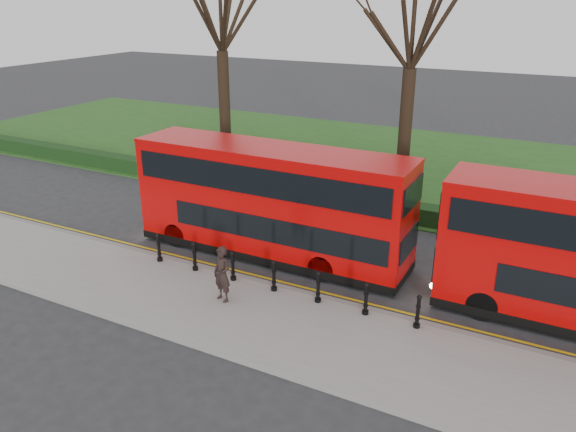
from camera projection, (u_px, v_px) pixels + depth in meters
The scene contains 12 objects.
ground at pixel (261, 269), 19.83m from camera, with size 120.00×120.00×0.00m, color #28282B.
pavement at pixel (213, 306), 17.33m from camera, with size 60.00×4.00×0.15m, color gray.
kerb at pixel (247, 279), 18.98m from camera, with size 60.00×0.25×0.16m, color slate.
grass_verge at pixel (392, 163), 32.19m from camera, with size 60.00×18.00×0.06m, color #214D19.
hedge at pixel (337, 200), 25.30m from camera, with size 60.00×0.90×0.80m, color black.
yellow_line_outer at pixel (251, 277), 19.26m from camera, with size 60.00×0.10×0.01m, color yellow.
yellow_line_inner at pixel (254, 275), 19.42m from camera, with size 60.00×0.10×0.01m, color yellow.
tree_left at pixel (220, 9), 28.43m from camera, with size 7.35×7.35×11.48m.
tree_mid at pixel (413, 23), 24.32m from camera, with size 6.94×6.94×10.85m.
bollard_row at pixel (274, 276), 17.94m from camera, with size 9.50×0.15×1.00m.
bus_lead at pixel (271, 203), 20.22m from camera, with size 10.27×2.36×4.09m.
pedestrian at pixel (222, 274), 17.22m from camera, with size 0.66×0.43×1.81m, color black.
Camera 1 is at (9.02, -15.31, 9.07)m, focal length 35.00 mm.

